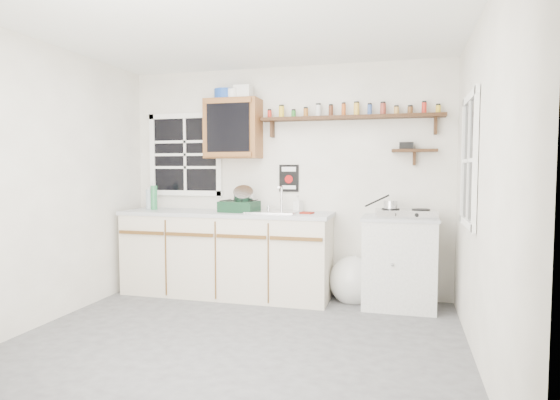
{
  "coord_description": "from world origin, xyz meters",
  "views": [
    {
      "loc": [
        1.28,
        -3.44,
        1.39
      ],
      "look_at": [
        0.22,
        0.55,
        1.11
      ],
      "focal_mm": 30.0,
      "sensor_mm": 36.0,
      "label": 1
    }
  ],
  "objects_px": {
    "main_cabinet": "(226,253)",
    "spice_shelf": "(350,116)",
    "hotplate": "(406,213)",
    "upper_cabinet": "(233,129)",
    "dish_rack": "(240,203)",
    "right_cabinet": "(399,262)"
  },
  "relations": [
    {
      "from": "main_cabinet",
      "to": "right_cabinet",
      "type": "xyz_separation_m",
      "value": [
        1.83,
        0.03,
        -0.01
      ]
    },
    {
      "from": "right_cabinet",
      "to": "spice_shelf",
      "type": "height_order",
      "value": "spice_shelf"
    },
    {
      "from": "right_cabinet",
      "to": "hotplate",
      "type": "height_order",
      "value": "hotplate"
    },
    {
      "from": "main_cabinet",
      "to": "dish_rack",
      "type": "relative_size",
      "value": 5.6
    },
    {
      "from": "dish_rack",
      "to": "main_cabinet",
      "type": "bearing_deg",
      "value": -175.79
    },
    {
      "from": "main_cabinet",
      "to": "upper_cabinet",
      "type": "xyz_separation_m",
      "value": [
        0.03,
        0.14,
        1.36
      ]
    },
    {
      "from": "upper_cabinet",
      "to": "dish_rack",
      "type": "distance_m",
      "value": 0.84
    },
    {
      "from": "main_cabinet",
      "to": "hotplate",
      "type": "distance_m",
      "value": 1.95
    },
    {
      "from": "main_cabinet",
      "to": "right_cabinet",
      "type": "bearing_deg",
      "value": 0.79
    },
    {
      "from": "upper_cabinet",
      "to": "dish_rack",
      "type": "height_order",
      "value": "upper_cabinet"
    },
    {
      "from": "spice_shelf",
      "to": "hotplate",
      "type": "relative_size",
      "value": 3.16
    },
    {
      "from": "main_cabinet",
      "to": "dish_rack",
      "type": "bearing_deg",
      "value": -1.13
    },
    {
      "from": "right_cabinet",
      "to": "dish_rack",
      "type": "relative_size",
      "value": 2.21
    },
    {
      "from": "main_cabinet",
      "to": "spice_shelf",
      "type": "xyz_separation_m",
      "value": [
        1.31,
        0.21,
        1.47
      ]
    },
    {
      "from": "main_cabinet",
      "to": "spice_shelf",
      "type": "distance_m",
      "value": 1.98
    },
    {
      "from": "upper_cabinet",
      "to": "dish_rack",
      "type": "relative_size",
      "value": 1.58
    },
    {
      "from": "main_cabinet",
      "to": "upper_cabinet",
      "type": "distance_m",
      "value": 1.37
    },
    {
      "from": "dish_rack",
      "to": "right_cabinet",
      "type": "bearing_deg",
      "value": 6.33
    },
    {
      "from": "dish_rack",
      "to": "hotplate",
      "type": "xyz_separation_m",
      "value": [
        1.72,
        0.01,
        -0.07
      ]
    },
    {
      "from": "hotplate",
      "to": "upper_cabinet",
      "type": "bearing_deg",
      "value": 170.2
    },
    {
      "from": "spice_shelf",
      "to": "hotplate",
      "type": "xyz_separation_m",
      "value": [
        0.58,
        -0.21,
        -0.98
      ]
    },
    {
      "from": "main_cabinet",
      "to": "upper_cabinet",
      "type": "relative_size",
      "value": 3.55
    }
  ]
}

